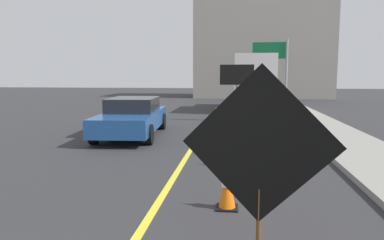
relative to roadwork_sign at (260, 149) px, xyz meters
The scene contains 11 objects.
lane_center_stripe 3.97m from the roadwork_sign, 115.37° to the left, with size 0.14×36.00×0.01m, color yellow.
roadwork_sign is the anchor object (origin of this frame).
arrow_board_trailer 13.76m from the roadwork_sign, 91.07° to the left, with size 1.60×1.82×2.70m.
box_truck 19.62m from the roadwork_sign, 87.75° to the left, with size 2.50×6.99×3.39m.
pickup_car 10.03m from the roadwork_sign, 113.75° to the left, with size 2.31×5.21×1.38m.
highway_guide_sign 26.41m from the roadwork_sign, 83.76° to the left, with size 2.78×0.34×5.00m.
far_building_block 34.13m from the roadwork_sign, 86.37° to the left, with size 13.02×6.96×9.08m, color gray.
traffic_cone_near_sign 2.48m from the roadwork_sign, 99.85° to the left, with size 0.36×0.36×0.74m.
traffic_cone_mid_lane 5.14m from the roadwork_sign, 94.54° to the left, with size 0.36×0.36×0.78m.
traffic_cone_far_lane 8.14m from the roadwork_sign, 93.35° to the left, with size 0.36×0.36×0.72m.
traffic_cone_curbside 11.32m from the roadwork_sign, 92.78° to the left, with size 0.36×0.36×0.68m.
Camera 1 is at (1.33, -1.02, 2.22)m, focal length 34.01 mm.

